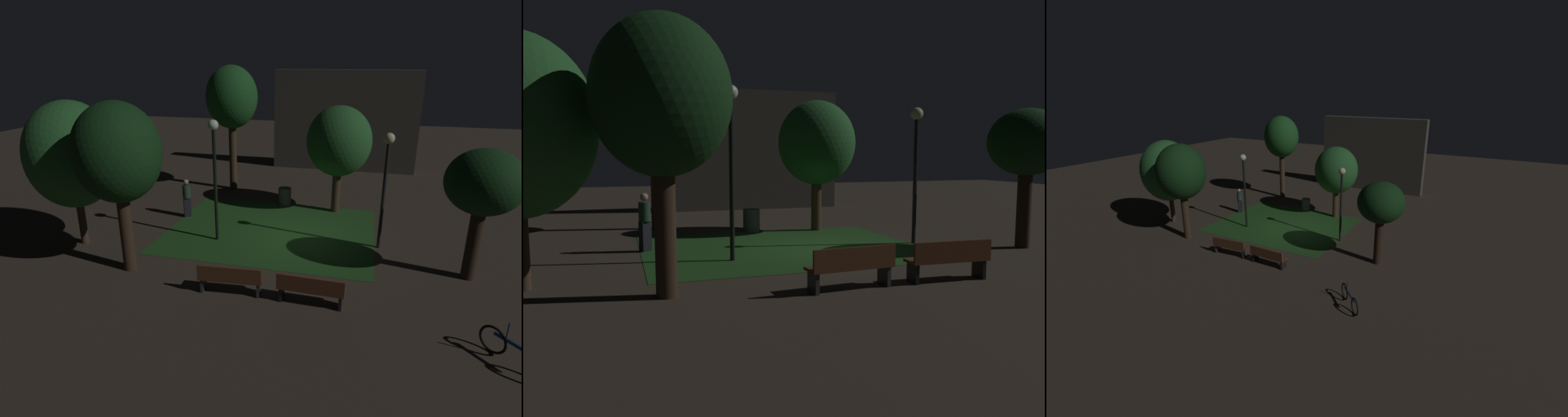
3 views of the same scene
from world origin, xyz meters
The scene contains 15 objects.
ground_plane centered at (0.00, 0.00, 0.00)m, with size 60.00×60.00×0.00m, color #3D3328.
grass_lawn centered at (-1.06, 0.46, 0.01)m, with size 7.72×6.30×0.01m, color #23511E.
bench_back_row centered at (-1.12, -4.32, 0.48)m, with size 1.83×0.62×0.88m.
bench_near_trees centered at (1.12, -4.32, 0.48)m, with size 1.81×0.54×0.88m.
tree_back_right centered at (-4.15, 5.33, 4.44)m, with size 2.47×2.47×5.98m.
tree_lawn_side centered at (-7.26, -2.32, 3.19)m, with size 3.03×3.03×5.00m.
tree_near_wall centered at (1.12, 3.23, 3.02)m, with size 2.65×2.65×4.49m.
tree_back_left centered at (-4.62, -3.69, 3.65)m, with size 2.55×2.55×5.17m.
tree_tall_center centered at (5.50, -1.68, 2.92)m, with size 2.12×2.12×3.94m.
lamp_post_plaza_west centered at (-2.76, -0.88, 2.96)m, with size 0.36×0.36×4.33m.
lamp_post_near_wall centered at (2.92, -0.12, 2.77)m, with size 0.36×0.36×4.01m.
trash_bin centered at (-1.14, 3.49, 0.40)m, with size 0.57×0.57×0.80m, color #4C4C4C.
bicycle centered at (5.70, -5.61, 0.34)m, with size 1.21×1.32×0.93m.
pedestrian centered at (-4.77, 1.04, 0.85)m, with size 0.34×0.32×1.61m.
building_wall_backdrop centered at (0.87, 10.75, 2.83)m, with size 8.13×0.80×5.66m, color #4C4742.
Camera 3 is at (9.90, -16.67, 7.86)m, focal length 24.81 mm.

